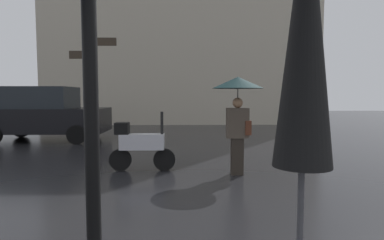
{
  "coord_description": "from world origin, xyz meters",
  "views": [
    {
      "loc": [
        0.06,
        -2.84,
        1.57
      ],
      "look_at": [
        0.31,
        5.79,
        0.91
      ],
      "focal_mm": 30.19,
      "sensor_mm": 36.0,
      "label": 1
    }
  ],
  "objects_px": {
    "parked_scooter": "(140,144)",
    "street_signpost": "(93,83)",
    "parked_car_left": "(44,114)",
    "folded_patio_umbrella_near": "(305,53)",
    "pedestrian_with_umbrella": "(238,97)"
  },
  "relations": [
    {
      "from": "pedestrian_with_umbrella",
      "to": "parked_scooter",
      "type": "distance_m",
      "value": 2.24
    },
    {
      "from": "parked_car_left",
      "to": "street_signpost",
      "type": "height_order",
      "value": "street_signpost"
    },
    {
      "from": "parked_scooter",
      "to": "street_signpost",
      "type": "height_order",
      "value": "street_signpost"
    },
    {
      "from": "pedestrian_with_umbrella",
      "to": "street_signpost",
      "type": "xyz_separation_m",
      "value": [
        -3.16,
        1.29,
        0.3
      ]
    },
    {
      "from": "parked_car_left",
      "to": "street_signpost",
      "type": "xyz_separation_m",
      "value": [
        2.75,
        -3.77,
        0.9
      ]
    },
    {
      "from": "folded_patio_umbrella_near",
      "to": "parked_car_left",
      "type": "distance_m",
      "value": 11.1
    },
    {
      "from": "folded_patio_umbrella_near",
      "to": "parked_scooter",
      "type": "relative_size",
      "value": 1.97
    },
    {
      "from": "folded_patio_umbrella_near",
      "to": "parked_scooter",
      "type": "xyz_separation_m",
      "value": [
        -1.55,
        4.96,
        -1.24
      ]
    },
    {
      "from": "parked_car_left",
      "to": "folded_patio_umbrella_near",
      "type": "bearing_deg",
      "value": -43.98
    },
    {
      "from": "folded_patio_umbrella_near",
      "to": "street_signpost",
      "type": "height_order",
      "value": "street_signpost"
    },
    {
      "from": "street_signpost",
      "to": "parked_scooter",
      "type": "bearing_deg",
      "value": -36.77
    },
    {
      "from": "parked_scooter",
      "to": "street_signpost",
      "type": "relative_size",
      "value": 0.45
    },
    {
      "from": "street_signpost",
      "to": "folded_patio_umbrella_near",
      "type": "bearing_deg",
      "value": -64.92
    },
    {
      "from": "pedestrian_with_umbrella",
      "to": "street_signpost",
      "type": "height_order",
      "value": "street_signpost"
    },
    {
      "from": "folded_patio_umbrella_near",
      "to": "parked_car_left",
      "type": "xyz_separation_m",
      "value": [
        -5.48,
        9.62,
        -0.85
      ]
    }
  ]
}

